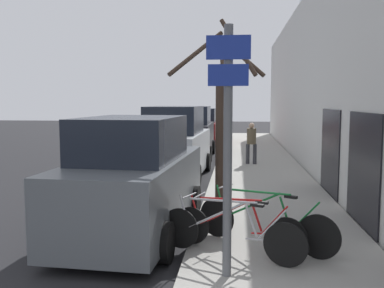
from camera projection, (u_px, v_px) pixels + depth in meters
The scene contains 13 objects.
ground_plane at pixel (181, 180), 13.85m from camera, with size 80.00×80.00×0.00m, color black.
sidewalk_curb at pixel (258, 166), 16.34m from camera, with size 3.20×32.00×0.15m.
building_facade at pixel (307, 83), 15.76m from camera, with size 0.23×32.00×6.50m.
signpost at pixel (228, 143), 5.77m from camera, with size 0.58×0.14×3.43m.
bicycle_0 at pixel (230, 232), 6.62m from camera, with size 2.27×0.93×0.92m.
bicycle_1 at pixel (237, 228), 6.92m from camera, with size 2.16×0.76×0.88m.
bicycle_2 at pixel (264, 223), 7.08m from camera, with size 2.23×1.31×0.96m.
parked_car_0 at pixel (135, 181), 8.22m from camera, with size 2.28×4.77×2.27m.
parked_car_1 at pixel (175, 145), 14.29m from camera, with size 2.18×4.63×2.39m.
parked_car_2 at pixel (192, 134), 19.48m from camera, with size 1.98×4.28×2.33m.
parked_car_3 at pixel (201, 128), 24.98m from camera, with size 2.09×4.44×2.14m.
pedestrian_near at pixel (251, 140), 16.41m from camera, with size 0.41×0.35×1.58m.
street_tree at pixel (221, 127), 8.52m from camera, with size 1.83×1.61×4.02m.
Camera 1 is at (1.81, -2.34, 2.57)m, focal length 40.00 mm.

